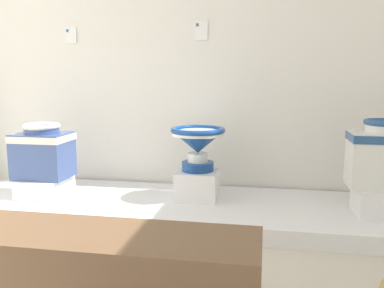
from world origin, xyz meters
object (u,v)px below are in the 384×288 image
Objects in this scene: antique_toilet_rightmost at (43,150)px; antique_toilet_tall_cobalt at (382,154)px; plinth_block_rightmost at (45,186)px; plinth_block_pale_glazed at (198,184)px; antique_toilet_pale_glazed at (198,141)px; museum_bench at (100,281)px; plinth_block_tall_cobalt at (378,201)px; info_placard_first at (71,35)px; info_placard_second at (201,31)px.

antique_toilet_rightmost is 2.34m from antique_toilet_tall_cobalt.
antique_toilet_tall_cobalt is at bearing -0.89° from antique_toilet_rightmost.
plinth_block_rightmost is 0.28m from antique_toilet_rightmost.
antique_toilet_pale_glazed reaches higher than plinth_block_pale_glazed.
plinth_block_pale_glazed is 0.32m from antique_toilet_pale_glazed.
museum_bench is at bearing -136.21° from antique_toilet_tall_cobalt.
plinth_block_tall_cobalt is at bearing -0.89° from plinth_block_rightmost.
plinth_block_pale_glazed is 2.42× the size of info_placard_first.
info_placard_first is at bearing 88.49° from plinth_block_rightmost.
info_placard_second is 0.12× the size of museum_bench.
plinth_block_pale_glazed is at bearing -18.70° from info_placard_first.
plinth_block_rightmost is 1.26m from info_placard_first.
plinth_block_tall_cobalt is 0.31m from antique_toilet_tall_cobalt.
antique_toilet_tall_cobalt is 0.35× the size of museum_bench.
antique_toilet_rightmost reaches higher than antique_toilet_pale_glazed.
antique_toilet_tall_cobalt is (0.00, 0.00, 0.31)m from plinth_block_tall_cobalt.
museum_bench is (-0.15, -1.46, -0.01)m from plinth_block_pale_glazed.
plinth_block_tall_cobalt is 2.53× the size of info_placard_first.
info_placard_second is 2.17m from museum_bench.
antique_toilet_tall_cobalt is 1.89m from museum_bench.
plinth_block_rightmost is at bearing 126.80° from museum_bench.
plinth_block_pale_glazed is at bearing 0.00° from antique_toilet_pale_glazed.
info_placard_second is at bearing 95.61° from plinth_block_pale_glazed.
antique_toilet_pale_glazed is 0.90m from info_placard_second.
info_placard_second is at bearing 86.58° from museum_bench.
plinth_block_rightmost is 0.81× the size of antique_toilet_tall_cobalt.
info_placard_second reaches higher than plinth_block_rightmost.
antique_toilet_tall_cobalt reaches higher than plinth_block_rightmost.
plinth_block_rightmost is 0.87× the size of antique_toilet_rightmost.
antique_toilet_pale_glazed is at bearing 6.41° from plinth_block_rightmost.
info_placard_second is (1.10, 0.51, 0.89)m from antique_toilet_rightmost.
info_placard_first is at bearing 166.79° from plinth_block_tall_cobalt.
plinth_block_pale_glazed is 1.25m from antique_toilet_tall_cobalt.
antique_toilet_rightmost is 0.93× the size of antique_toilet_tall_cobalt.
museum_bench is at bearing -93.42° from info_placard_second.
info_placard_first is 2.37m from museum_bench.
plinth_block_tall_cobalt is at bearing -7.81° from plinth_block_pale_glazed.
antique_toilet_rightmost is 1.30× the size of plinth_block_pale_glazed.
plinth_block_tall_cobalt is (2.34, -0.04, -0.25)m from antique_toilet_rightmost.
museum_bench reaches higher than plinth_block_tall_cobalt.
plinth_block_tall_cobalt is (1.20, -0.16, -0.33)m from antique_toilet_pale_glazed.
plinth_block_tall_cobalt is at bearing -23.81° from info_placard_second.
info_placard_first reaches higher than antique_toilet_tall_cobalt.
plinth_block_rightmost is 2.74× the size of info_placard_first.
antique_toilet_pale_glazed is at bearing 172.19° from plinth_block_tall_cobalt.
plinth_block_rightmost is at bearing 179.11° from antique_toilet_tall_cobalt.
info_placard_first reaches higher than plinth_block_rightmost.
info_placard_first is 1.09m from info_placard_second.
antique_toilet_rightmost is 3.14× the size of info_placard_first.
info_placard_second is at bearing 156.19° from plinth_block_tall_cobalt.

